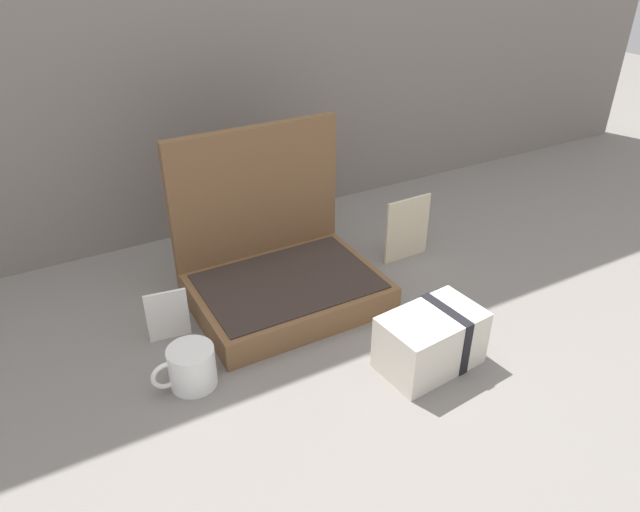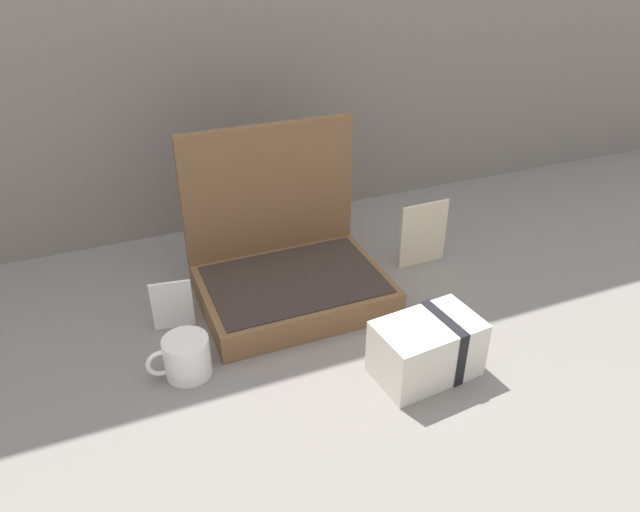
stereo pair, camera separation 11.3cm
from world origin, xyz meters
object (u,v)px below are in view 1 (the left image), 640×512
object	(u,v)px
poster_card_right	(168,315)
coffee_mug	(191,367)
open_suitcase	(278,264)
cream_toiletry_bag	(432,340)
info_card_left	(407,229)

from	to	relation	value
poster_card_right	coffee_mug	bearing A→B (deg)	-83.45
poster_card_right	open_suitcase	bearing A→B (deg)	15.32
cream_toiletry_bag	coffee_mug	bearing A→B (deg)	158.35
open_suitcase	cream_toiletry_bag	bearing A→B (deg)	-66.75
coffee_mug	info_card_left	world-z (taller)	info_card_left
coffee_mug	poster_card_right	world-z (taller)	poster_card_right
poster_card_right	info_card_left	bearing A→B (deg)	10.74
info_card_left	open_suitcase	bearing A→B (deg)	178.23
cream_toiletry_bag	poster_card_right	distance (m)	0.53
coffee_mug	poster_card_right	size ratio (longest dim) A/B	1.08
cream_toiletry_bag	poster_card_right	world-z (taller)	cream_toiletry_bag
open_suitcase	info_card_left	xyz separation A→B (m)	(0.35, -0.01, 0.00)
info_card_left	poster_card_right	bearing A→B (deg)	-178.30
open_suitcase	coffee_mug	size ratio (longest dim) A/B	3.34
open_suitcase	poster_card_right	xyz separation A→B (m)	(-0.27, -0.03, -0.03)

